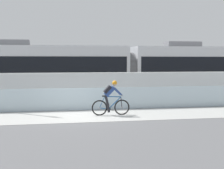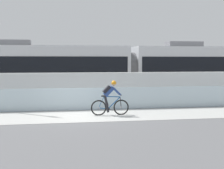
% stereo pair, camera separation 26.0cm
% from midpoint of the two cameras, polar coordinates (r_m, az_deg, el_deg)
% --- Properties ---
extents(ground_plane, '(200.00, 200.00, 0.00)m').
position_cam_midpoint_polar(ground_plane, '(15.13, -4.73, -5.46)').
color(ground_plane, slate).
extents(bike_path_deck, '(32.00, 3.20, 0.01)m').
position_cam_midpoint_polar(bike_path_deck, '(15.13, -4.73, -5.44)').
color(bike_path_deck, beige).
rests_on(bike_path_deck, ground).
extents(glass_parapet, '(32.00, 0.05, 1.13)m').
position_cam_midpoint_polar(glass_parapet, '(16.88, -5.28, -2.51)').
color(glass_parapet, silver).
rests_on(glass_parapet, ground).
extents(concrete_barrier_wall, '(32.00, 0.36, 1.84)m').
position_cam_midpoint_polar(concrete_barrier_wall, '(18.63, -5.72, -0.79)').
color(concrete_barrier_wall, white).
rests_on(concrete_barrier_wall, ground).
extents(tram_rail_near, '(32.00, 0.08, 0.01)m').
position_cam_midpoint_polar(tram_rail_near, '(21.19, -6.17, -2.68)').
color(tram_rail_near, '#595654').
rests_on(tram_rail_near, ground).
extents(tram_rail_far, '(32.00, 0.08, 0.01)m').
position_cam_midpoint_polar(tram_rail_far, '(22.61, -6.39, -2.25)').
color(tram_rail_far, '#595654').
rests_on(tram_rail_far, ground).
extents(tram, '(22.56, 2.54, 3.81)m').
position_cam_midpoint_polar(tram, '(22.31, 3.50, 2.55)').
color(tram, silver).
rests_on(tram, ground).
extents(cyclist_on_bike, '(1.77, 0.58, 1.61)m').
position_cam_midpoint_polar(cyclist_on_bike, '(15.18, 0.11, -2.36)').
color(cyclist_on_bike, black).
rests_on(cyclist_on_bike, ground).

